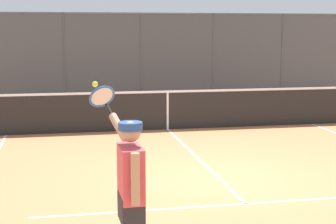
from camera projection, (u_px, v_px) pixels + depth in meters
name	position (u px, v px, depth m)	size (l,w,h in m)	color
ground_plane	(219.00, 178.00, 8.83)	(60.00, 60.00, 0.00)	#C67A4C
court_line_markings	(251.00, 209.00, 7.33)	(7.72, 10.52, 0.01)	white
fence_backdrop	(138.00, 58.00, 17.89)	(17.60, 1.37, 2.97)	#474C51
tennis_net	(168.00, 110.00, 13.05)	(9.92, 0.09, 1.07)	#2D2D2D
tennis_player	(130.00, 189.00, 5.14)	(0.49, 1.34, 1.88)	black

